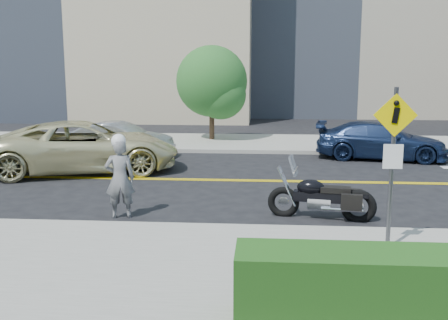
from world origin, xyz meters
TOP-DOWN VIEW (x-y plane):
  - ground_plane at (0.00, 0.00)m, footprint 120.00×120.00m
  - sidewalk_near at (0.00, -7.50)m, footprint 60.00×5.00m
  - sidewalk_far at (0.00, 7.50)m, footprint 60.00×5.00m
  - pedestrian_sign at (4.20, -6.31)m, footprint 0.78×0.08m
  - motorcyclist at (-1.46, -4.20)m, footprint 0.77×0.60m
  - motorcycle at (3.22, -3.94)m, footprint 2.49×1.13m
  - suv at (-4.07, 0.97)m, footprint 6.70×4.44m
  - parked_car_silver at (-3.69, 3.79)m, footprint 4.25×1.87m
  - parked_car_blue at (6.32, 4.20)m, footprint 5.09×2.74m
  - tree_far_a at (-0.52, 8.05)m, footprint 3.24×3.24m

SIDE VIEW (x-z plane):
  - ground_plane at x=0.00m, z-range 0.00..0.00m
  - sidewalk_near at x=0.00m, z-range 0.00..0.15m
  - sidewalk_far at x=0.00m, z-range 0.00..0.15m
  - parked_car_silver at x=-3.69m, z-range 0.00..1.36m
  - parked_car_blue at x=6.32m, z-range 0.00..1.40m
  - motorcycle at x=3.22m, z-range 0.00..1.46m
  - suv at x=-4.07m, z-range 0.00..1.71m
  - motorcyclist at x=-1.46m, z-range 0.00..1.98m
  - pedestrian_sign at x=4.20m, z-range 0.46..3.46m
  - tree_far_a at x=-0.52m, z-range 0.59..5.01m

